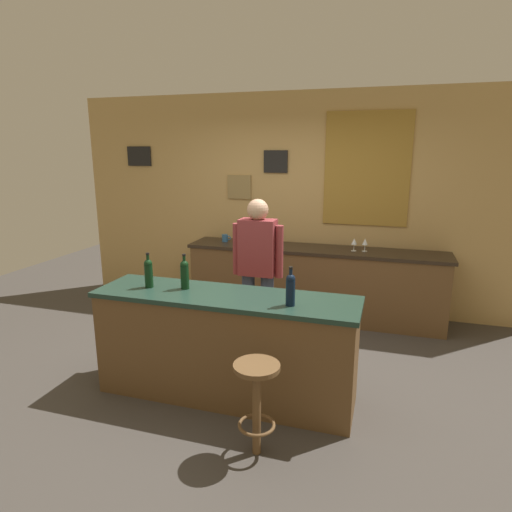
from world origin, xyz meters
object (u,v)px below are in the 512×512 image
object	(u,v)px
wine_bottle_a	(149,272)
wine_glass_d	(365,242)
wine_bottle_c	(290,288)
wine_glass_b	(275,238)
wine_glass_c	(354,242)
wine_glass_a	(244,236)
bartender	(258,267)
wine_bottle_b	(185,273)
coffee_mug	(225,238)
bar_stool	(257,394)

from	to	relation	value
wine_bottle_a	wine_glass_d	world-z (taller)	wine_bottle_a
wine_bottle_c	wine_glass_d	bearing A→B (deg)	78.88
wine_bottle_a	wine_glass_b	world-z (taller)	wine_bottle_a
wine_bottle_c	wine_glass_c	distance (m)	2.15
wine_bottle_c	wine_glass_d	distance (m)	2.19
wine_glass_b	wine_glass_c	size ratio (longest dim) A/B	1.00
wine_glass_a	wine_bottle_a	bearing A→B (deg)	-95.28
bartender	wine_bottle_a	size ratio (longest dim) A/B	5.29
wine_glass_a	wine_glass_c	xyz separation A→B (m)	(1.38, 0.04, 0.00)
wine_bottle_b	wine_glass_d	xyz separation A→B (m)	(1.38, 2.01, -0.05)
wine_bottle_a	coffee_mug	xyz separation A→B (m)	(-0.11, 2.10, -0.11)
wine_bottle_a	coffee_mug	distance (m)	2.11
wine_glass_c	coffee_mug	distance (m)	1.68
wine_glass_d	bartender	bearing A→B (deg)	-128.81
wine_glass_b	wine_bottle_c	bearing A→B (deg)	-72.22
wine_bottle_a	coffee_mug	size ratio (longest dim) A/B	2.45
wine_glass_b	wine_glass_d	distance (m)	1.10
wine_glass_a	wine_glass_b	size ratio (longest dim) A/B	1.00
wine_bottle_a	wine_glass_d	bearing A→B (deg)	50.62
wine_glass_c	wine_glass_a	bearing A→B (deg)	-178.54
wine_glass_a	coffee_mug	size ratio (longest dim) A/B	1.24
wine_bottle_a	wine_bottle_c	world-z (taller)	same
bar_stool	wine_glass_b	world-z (taller)	wine_glass_b
wine_bottle_b	wine_glass_d	bearing A→B (deg)	55.55
bartender	coffee_mug	distance (m)	1.49
wine_bottle_a	wine_glass_c	distance (m)	2.58
wine_glass_b	wine_glass_d	world-z (taller)	same
wine_bottle_a	wine_glass_a	xyz separation A→B (m)	(0.19, 2.01, -0.05)
wine_glass_d	wine_glass_a	bearing A→B (deg)	-177.91
wine_bottle_c	wine_glass_c	xyz separation A→B (m)	(0.30, 2.13, -0.05)
bartender	wine_glass_b	size ratio (longest dim) A/B	10.45
bartender	wine_bottle_c	bearing A→B (deg)	-59.87
bar_stool	wine_glass_a	size ratio (longest dim) A/B	4.39
bar_stool	wine_glass_d	size ratio (longest dim) A/B	4.39
bar_stool	wine_glass_c	distance (m)	2.76
bar_stool	bartender	bearing A→B (deg)	106.69
bartender	bar_stool	size ratio (longest dim) A/B	2.38
bartender	bar_stool	world-z (taller)	bartender
wine_glass_d	coffee_mug	xyz separation A→B (m)	(-1.80, 0.04, -0.06)
bartender	wine_glass_d	bearing A→B (deg)	51.19
wine_glass_a	coffee_mug	distance (m)	0.31
bartender	coffee_mug	xyz separation A→B (m)	(-0.83, 1.24, 0.01)
wine_bottle_a	bar_stool	bearing A→B (deg)	-28.42
wine_bottle_b	wine_glass_d	size ratio (longest dim) A/B	1.97
wine_glass_a	wine_glass_b	xyz separation A→B (m)	(0.41, 0.01, 0.00)
wine_glass_c	wine_bottle_c	bearing A→B (deg)	-97.96
wine_bottle_b	wine_bottle_c	distance (m)	0.97
bar_stool	wine_glass_c	xyz separation A→B (m)	(0.40, 2.68, 0.55)
bartender	coffee_mug	bearing A→B (deg)	123.63
wine_bottle_b	coffee_mug	size ratio (longest dim) A/B	2.45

